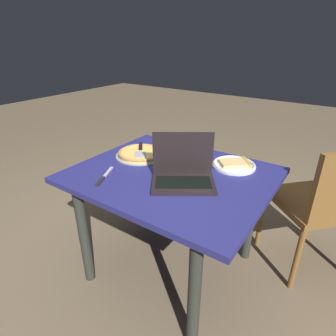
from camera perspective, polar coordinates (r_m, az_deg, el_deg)
name	(u,v)px	position (r m, az deg, el deg)	size (l,w,h in m)	color
ground_plane	(171,266)	(2.02, 0.67, -19.50)	(12.00, 12.00, 0.00)	#78644B
dining_table	(172,188)	(1.64, 0.78, -4.15)	(1.10, 0.91, 0.72)	navy
laptop	(183,172)	(1.47, 3.12, -0.88)	(0.40, 0.37, 0.26)	black
pizza_plate	(234,164)	(1.71, 13.48, 0.72)	(0.26, 0.26, 0.04)	white
pizza_tray	(141,153)	(1.82, -5.68, 3.03)	(0.32, 0.32, 0.04)	#94A3A5
table_knife	(103,178)	(1.57, -13.20, -1.94)	(0.12, 0.22, 0.01)	beige
chair_near	(324,201)	(1.93, 29.45, -5.97)	(0.65, 0.65, 0.90)	brown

